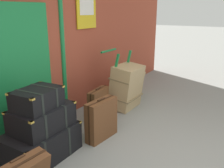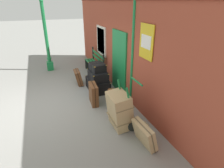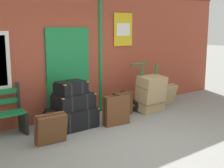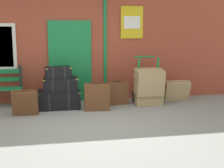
% 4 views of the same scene
% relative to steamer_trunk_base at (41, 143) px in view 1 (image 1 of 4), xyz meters
% --- Properties ---
extents(brick_facade, '(10.40, 0.35, 3.20)m').
position_rel_steamer_trunk_base_xyz_m(brick_facade, '(0.50, 0.83, 1.39)').
color(brick_facade, '#9E422D').
rests_on(brick_facade, ground).
extents(steamer_trunk_base, '(1.02, 0.66, 0.43)m').
position_rel_steamer_trunk_base_xyz_m(steamer_trunk_base, '(0.00, 0.00, 0.00)').
color(steamer_trunk_base, black).
rests_on(steamer_trunk_base, ground).
extents(steamer_trunk_middle, '(0.81, 0.55, 0.33)m').
position_rel_steamer_trunk_base_xyz_m(steamer_trunk_middle, '(0.05, -0.00, 0.37)').
color(steamer_trunk_middle, black).
rests_on(steamer_trunk_middle, steamer_trunk_base).
extents(steamer_trunk_top, '(0.64, 0.50, 0.27)m').
position_rel_steamer_trunk_base_xyz_m(steamer_trunk_top, '(0.00, 0.00, 0.66)').
color(steamer_trunk_top, black).
rests_on(steamer_trunk_top, steamer_trunk_middle).
extents(porters_trolley, '(0.71, 0.62, 1.19)m').
position_rel_steamer_trunk_base_xyz_m(porters_trolley, '(2.23, 0.05, 0.06)').
color(porters_trolley, black).
rests_on(porters_trolley, ground).
extents(large_brown_trunk, '(0.70, 0.54, 0.93)m').
position_rel_steamer_trunk_base_xyz_m(large_brown_trunk, '(2.23, -0.12, 0.25)').
color(large_brown_trunk, tan).
rests_on(large_brown_trunk, ground).
extents(suitcase_olive, '(0.60, 0.25, 0.68)m').
position_rel_steamer_trunk_base_xyz_m(suitcase_olive, '(0.88, -0.41, 0.11)').
color(suitcase_olive, brown).
rests_on(suitcase_olive, ground).
extents(suitcase_cream, '(0.57, 0.21, 0.62)m').
position_rel_steamer_trunk_base_xyz_m(suitcase_cream, '(1.46, 0.05, 0.08)').
color(suitcase_cream, brown).
rests_on(suitcase_cream, ground).
extents(suitcase_charcoal, '(0.69, 0.34, 0.56)m').
position_rel_steamer_trunk_base_xyz_m(suitcase_charcoal, '(3.07, 0.11, 0.07)').
color(suitcase_charcoal, tan).
rests_on(suitcase_charcoal, ground).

